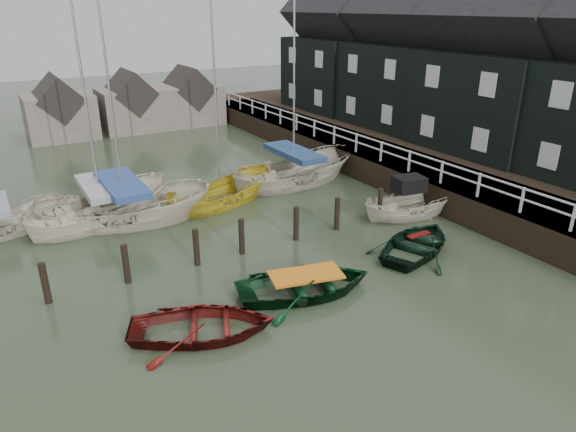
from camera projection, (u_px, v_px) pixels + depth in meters
ground at (312, 279)px, 17.65m from camera, size 120.00×120.00×0.00m
pier at (354, 154)px, 29.81m from camera, size 3.04×32.00×2.70m
land_strip at (422, 153)px, 32.69m from camera, size 14.00×38.00×1.50m
quay_houses at (449, 62)px, 29.46m from camera, size 6.52×28.14×10.01m
mooring_pilings at (244, 241)px, 19.31m from camera, size 13.72×0.22×1.80m
far_sheds at (129, 105)px, 37.97m from camera, size 14.00×4.08×4.39m
rowboat_red at (203, 334)px, 14.68m from camera, size 4.96×4.36×0.85m
rowboat_green at (306, 293)px, 16.79m from camera, size 5.13×4.19×0.93m
rowboat_dkgreen at (417, 251)px, 19.68m from camera, size 5.05×4.41×0.87m
motorboat at (409, 215)px, 22.81m from camera, size 4.72×2.54×2.67m
sailboat_a at (103, 219)px, 22.41m from camera, size 7.14×4.54×11.34m
sailboat_b at (126, 220)px, 22.31m from camera, size 7.91×4.86×12.54m
sailboat_c at (221, 202)px, 24.44m from camera, size 6.42×3.74×11.34m
sailboat_d at (294, 182)px, 27.12m from camera, size 7.44×3.21×11.38m
sailboat_e at (0, 232)px, 21.09m from camera, size 5.60×3.16×9.44m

